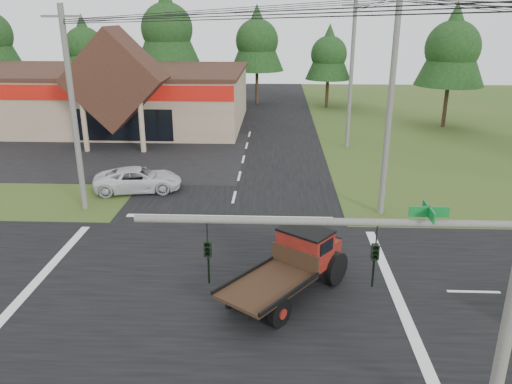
{
  "coord_description": "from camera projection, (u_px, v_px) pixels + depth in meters",
  "views": [
    {
      "loc": [
        2.42,
        -16.93,
        9.99
      ],
      "look_at": [
        1.49,
        4.86,
        2.2
      ],
      "focal_mm": 35.0,
      "sensor_mm": 36.0,
      "label": 1
    }
  ],
  "objects": [
    {
      "name": "ground",
      "position": [
        213.0,
        287.0,
        19.39
      ],
      "size": [
        120.0,
        120.0,
        0.0
      ],
      "primitive_type": "plane",
      "color": "#324F1C",
      "rests_on": "ground"
    },
    {
      "name": "road_ns",
      "position": [
        213.0,
        286.0,
        19.39
      ],
      "size": [
        12.0,
        120.0,
        0.02
      ],
      "primitive_type": "cube",
      "color": "black",
      "rests_on": "ground"
    },
    {
      "name": "road_ew",
      "position": [
        212.0,
        286.0,
        19.39
      ],
      "size": [
        120.0,
        12.0,
        0.02
      ],
      "primitive_type": "cube",
      "color": "black",
      "rests_on": "ground"
    },
    {
      "name": "parking_apron",
      "position": [
        60.0,
        154.0,
        37.82
      ],
      "size": [
        28.0,
        14.0,
        0.02
      ],
      "primitive_type": "cube",
      "color": "black",
      "rests_on": "ground"
    },
    {
      "name": "cvs_building",
      "position": [
        85.0,
        95.0,
        46.91
      ],
      "size": [
        30.4,
        18.2,
        9.19
      ],
      "color": "gray",
      "rests_on": "ground"
    },
    {
      "name": "traffic_signal_mast",
      "position": [
        434.0,
        292.0,
        10.61
      ],
      "size": [
        8.12,
        0.24,
        7.0
      ],
      "color": "#595651",
      "rests_on": "ground"
    },
    {
      "name": "utility_pole_nw",
      "position": [
        73.0,
        110.0,
        25.43
      ],
      "size": [
        2.0,
        0.3,
        10.5
      ],
      "color": "#595651",
      "rests_on": "ground"
    },
    {
      "name": "utility_pole_ne",
      "position": [
        390.0,
        102.0,
        24.61
      ],
      "size": [
        2.0,
        0.3,
        11.5
      ],
      "color": "#595651",
      "rests_on": "ground"
    },
    {
      "name": "utility_pole_n",
      "position": [
        351.0,
        74.0,
        37.83
      ],
      "size": [
        2.0,
        0.3,
        11.2
      ],
      "color": "#595651",
      "rests_on": "ground"
    },
    {
      "name": "tree_row_b",
      "position": [
        84.0,
        44.0,
        57.45
      ],
      "size": [
        5.6,
        5.6,
        10.1
      ],
      "color": "#332316",
      "rests_on": "ground"
    },
    {
      "name": "tree_row_c",
      "position": [
        167.0,
        26.0,
        55.43
      ],
      "size": [
        7.28,
        7.28,
        13.13
      ],
      "color": "#332316",
      "rests_on": "ground"
    },
    {
      "name": "tree_row_d",
      "position": [
        257.0,
        39.0,
        56.42
      ],
      "size": [
        6.16,
        6.16,
        11.11
      ],
      "color": "#332316",
      "rests_on": "ground"
    },
    {
      "name": "tree_row_e",
      "position": [
        329.0,
        52.0,
        54.67
      ],
      "size": [
        5.04,
        5.04,
        9.09
      ],
      "color": "#332316",
      "rests_on": "ground"
    },
    {
      "name": "tree_side_ne",
      "position": [
        453.0,
        45.0,
        44.4
      ],
      "size": [
        6.16,
        6.16,
        11.11
      ],
      "color": "#332316",
      "rests_on": "ground"
    },
    {
      "name": "antique_flatbed_truck",
      "position": [
        287.0,
        268.0,
        18.31
      ],
      "size": [
        5.18,
        5.87,
        2.39
      ],
      "primitive_type": null,
      "rotation": [
        0.0,
        0.0,
        -0.65
      ],
      "color": "#5B100D",
      "rests_on": "ground"
    },
    {
      "name": "white_pickup",
      "position": [
        138.0,
        179.0,
        29.68
      ],
      "size": [
        5.44,
        3.26,
        1.41
      ],
      "primitive_type": "imported",
      "rotation": [
        0.0,
        0.0,
        1.76
      ],
      "color": "silver",
      "rests_on": "ground"
    }
  ]
}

